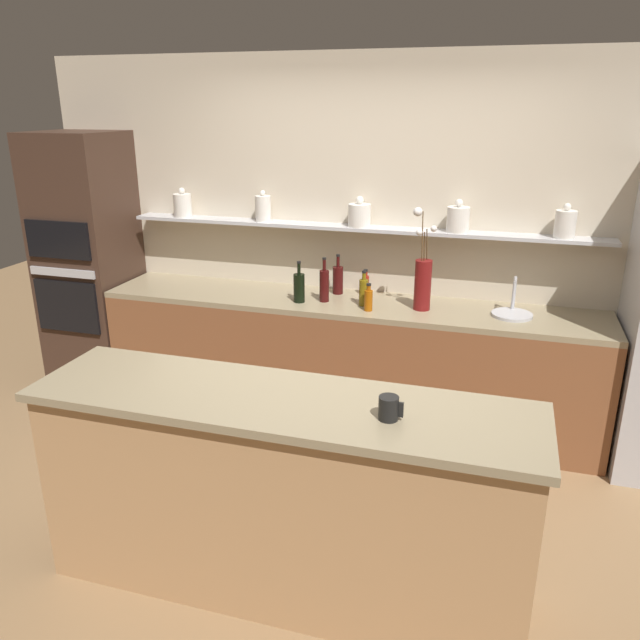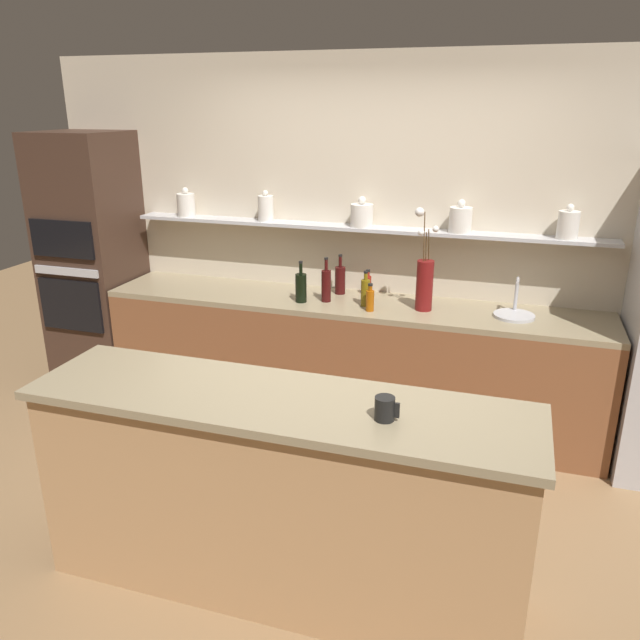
# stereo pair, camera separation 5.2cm
# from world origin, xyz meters

# --- Properties ---
(ground_plane) EXTENTS (12.00, 12.00, 0.00)m
(ground_plane) POSITION_xyz_m (0.00, 0.00, 0.00)
(ground_plane) COLOR olive
(back_wall_unit) EXTENTS (5.20, 0.28, 2.60)m
(back_wall_unit) POSITION_xyz_m (-0.00, 1.60, 1.30)
(back_wall_unit) COLOR beige
(back_wall_unit) RESTS_ON ground_plane
(back_counter_unit) EXTENTS (3.59, 0.62, 0.92)m
(back_counter_unit) POSITION_xyz_m (-0.15, 1.24, 0.46)
(back_counter_unit) COLOR brown
(back_counter_unit) RESTS_ON ground_plane
(island_counter) EXTENTS (2.32, 0.61, 1.02)m
(island_counter) POSITION_xyz_m (0.00, -0.53, 0.51)
(island_counter) COLOR tan
(island_counter) RESTS_ON ground_plane
(oven_tower) EXTENTS (0.64, 0.64, 2.06)m
(oven_tower) POSITION_xyz_m (-2.28, 1.24, 1.03)
(oven_tower) COLOR #3D281E
(oven_tower) RESTS_ON ground_plane
(flower_vase) EXTENTS (0.16, 0.12, 0.70)m
(flower_vase) POSITION_xyz_m (0.38, 1.21, 1.13)
(flower_vase) COLOR maroon
(flower_vase) RESTS_ON back_counter_unit
(sink_fixture) EXTENTS (0.27, 0.27, 0.25)m
(sink_fixture) POSITION_xyz_m (0.98, 1.25, 0.95)
(sink_fixture) COLOR #B7B7BC
(sink_fixture) RESTS_ON back_counter_unit
(bottle_oil_0) EXTENTS (0.06, 0.06, 0.25)m
(bottle_oil_0) POSITION_xyz_m (-0.01, 1.18, 1.02)
(bottle_oil_0) COLOR brown
(bottle_oil_0) RESTS_ON back_counter_unit
(bottle_wine_1) EXTENTS (0.08, 0.08, 0.30)m
(bottle_wine_1) POSITION_xyz_m (-0.26, 1.41, 1.03)
(bottle_wine_1) COLOR #380C0C
(bottle_wine_1) RESTS_ON back_counter_unit
(bottle_sauce_2) EXTENTS (0.05, 0.05, 0.19)m
(bottle_sauce_2) POSITION_xyz_m (-0.06, 1.42, 1.00)
(bottle_sauce_2) COLOR maroon
(bottle_sauce_2) RESTS_ON back_counter_unit
(bottle_sauce_3) EXTENTS (0.06, 0.06, 0.19)m
(bottle_sauce_3) POSITION_xyz_m (0.04, 1.08, 1.00)
(bottle_sauce_3) COLOR #9E4C0A
(bottle_sauce_3) RESTS_ON back_counter_unit
(bottle_wine_4) EXTENTS (0.07, 0.07, 0.32)m
(bottle_wine_4) POSITION_xyz_m (-0.30, 1.19, 1.04)
(bottle_wine_4) COLOR #380C0C
(bottle_wine_4) RESTS_ON back_counter_unit
(bottle_wine_5) EXTENTS (0.08, 0.08, 0.30)m
(bottle_wine_5) POSITION_xyz_m (-0.47, 1.13, 1.03)
(bottle_wine_5) COLOR black
(bottle_wine_5) RESTS_ON back_counter_unit
(coffee_mug) EXTENTS (0.10, 0.08, 0.10)m
(coffee_mug) POSITION_xyz_m (0.50, -0.59, 1.07)
(coffee_mug) COLOR black
(coffee_mug) RESTS_ON island_counter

